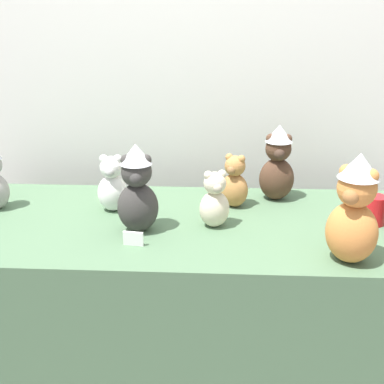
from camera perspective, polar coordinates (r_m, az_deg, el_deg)
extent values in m
cube|color=silver|center=(2.33, 0.85, 16.05)|extent=(7.00, 0.08, 2.60)
cube|color=#4C6B4C|center=(2.03, 0.00, -12.93)|extent=(1.90, 0.76, 0.73)
ellipsoid|color=#D17F3D|center=(1.61, 18.06, -4.50)|extent=(0.21, 0.20, 0.20)
sphere|color=#D17F3D|center=(1.56, 18.65, 0.41)|extent=(0.12, 0.12, 0.12)
sphere|color=#D17F3D|center=(1.55, 17.56, 2.30)|extent=(0.04, 0.04, 0.04)
sphere|color=#D17F3D|center=(1.54, 20.16, 1.76)|extent=(0.04, 0.04, 0.04)
sphere|color=#A06536|center=(1.52, 18.01, -0.51)|extent=(0.05, 0.05, 0.05)
cone|color=silver|center=(1.54, 18.96, 2.92)|extent=(0.13, 0.13, 0.08)
ellipsoid|color=white|center=(1.95, -9.22, -0.12)|extent=(0.12, 0.11, 0.14)
sphere|color=white|center=(1.92, -9.40, 2.87)|extent=(0.09, 0.09, 0.09)
sphere|color=white|center=(1.91, -10.26, 3.83)|extent=(0.03, 0.03, 0.03)
sphere|color=white|center=(1.90, -8.66, 3.84)|extent=(0.03, 0.03, 0.03)
sphere|color=#B4B3AF|center=(1.89, -9.56, 2.30)|extent=(0.04, 0.04, 0.04)
ellipsoid|color=#383533|center=(1.76, -6.31, -1.78)|extent=(0.16, 0.14, 0.18)
sphere|color=#383533|center=(1.71, -6.48, 2.35)|extent=(0.11, 0.11, 0.11)
sphere|color=#383533|center=(1.70, -7.67, 3.67)|extent=(0.04, 0.04, 0.04)
sphere|color=#383533|center=(1.70, -5.40, 3.73)|extent=(0.04, 0.04, 0.04)
sphere|color=#32302E|center=(1.67, -6.53, 1.54)|extent=(0.05, 0.05, 0.05)
cone|color=silver|center=(1.69, -6.57, 4.44)|extent=(0.11, 0.11, 0.07)
ellipsoid|color=beige|center=(1.79, 2.63, -1.98)|extent=(0.13, 0.12, 0.14)
sphere|color=beige|center=(1.75, 2.69, 1.05)|extent=(0.08, 0.08, 0.08)
sphere|color=beige|center=(1.74, 1.90, 1.98)|extent=(0.03, 0.03, 0.03)
sphere|color=beige|center=(1.75, 3.50, 2.10)|extent=(0.03, 0.03, 0.03)
sphere|color=#ABA08A|center=(1.73, 2.99, 0.44)|extent=(0.03, 0.03, 0.03)
ellipsoid|color=#4C3323|center=(2.07, 9.80, 1.51)|extent=(0.15, 0.13, 0.18)
sphere|color=#4C3323|center=(2.03, 10.03, 5.00)|extent=(0.11, 0.11, 0.11)
sphere|color=#4C3323|center=(2.02, 9.16, 6.17)|extent=(0.04, 0.04, 0.04)
sphere|color=#4C3323|center=(2.02, 11.04, 6.10)|extent=(0.04, 0.04, 0.04)
sphere|color=#412E23|center=(1.99, 10.12, 4.38)|extent=(0.04, 0.04, 0.04)
cone|color=silver|center=(2.01, 10.14, 6.75)|extent=(0.11, 0.11, 0.07)
ellipsoid|color=#B27A42|center=(1.98, 4.94, 0.22)|extent=(0.14, 0.13, 0.14)
sphere|color=#B27A42|center=(1.94, 5.03, 3.04)|extent=(0.08, 0.08, 0.08)
sphere|color=#B27A42|center=(1.94, 4.36, 4.06)|extent=(0.03, 0.03, 0.03)
sphere|color=#B27A42|center=(1.92, 5.77, 3.85)|extent=(0.03, 0.03, 0.03)
sphere|color=olive|center=(1.91, 4.62, 2.55)|extent=(0.03, 0.03, 0.03)
cylinder|color=red|center=(1.94, 20.47, -1.98)|extent=(0.08, 0.08, 0.11)
cube|color=white|center=(1.68, -6.85, -5.41)|extent=(0.07, 0.02, 0.05)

